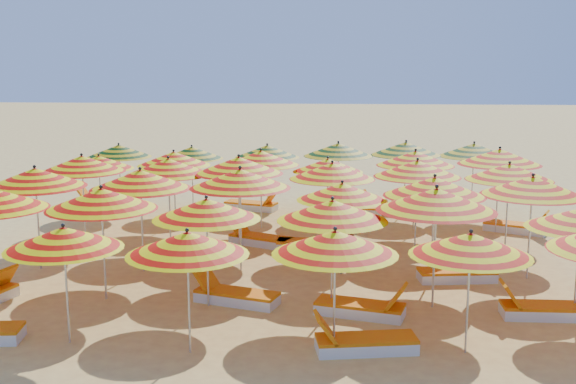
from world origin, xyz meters
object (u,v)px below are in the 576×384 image
object	(u,v)px
umbrella_33	(338,150)
lounger_11	(252,205)
umbrella_19	(168,167)
umbrella_18	(82,164)
umbrella_2	(187,243)
umbrella_34	(406,149)
lounger_9	(517,227)
beachgoer_b	(348,208)
umbrella_25	(174,159)
umbrella_10	(436,200)
umbrella_3	(335,242)
umbrella_1	(64,238)
lounger_6	(459,274)
umbrella_30	(119,151)
lounger_13	(386,209)
umbrella_7	(101,199)
umbrella_13	(140,180)
umbrella_14	(240,179)
umbrella_17	(533,186)
umbrella_29	(500,157)
umbrella_27	(328,165)
umbrella_28	(415,158)
lounger_5	(544,310)
umbrella_32	(267,151)
umbrella_35	(474,150)
lounger_8	(312,244)
umbrella_15	(342,192)
lounger_7	(259,239)
umbrella_16	(435,187)
umbrella_20	(239,165)
umbrella_22	(417,169)
umbrella_4	(470,244)
lounger_10	(105,204)
umbrella_21	(332,171)
umbrella_26	(261,158)
umbrella_23	(509,172)
umbrella_24	(99,162)
umbrella_31	(192,153)

from	to	relation	value
umbrella_33	lounger_11	distance (m)	3.38
umbrella_19	umbrella_18	bearing A→B (deg)	178.63
umbrella_2	umbrella_34	world-z (taller)	umbrella_34
lounger_9	beachgoer_b	bearing A→B (deg)	-146.04
umbrella_25	umbrella_10	bearing A→B (deg)	-44.73
umbrella_3	umbrella_1	bearing A→B (deg)	177.66
umbrella_19	lounger_6	xyz separation A→B (m)	(7.17, -2.71, -1.93)
umbrella_30	lounger_13	distance (m)	8.76
umbrella_7	umbrella_13	distance (m)	2.02
umbrella_14	lounger_9	xyz separation A→B (m)	(7.32, 4.24, -2.02)
umbrella_17	umbrella_30	bearing A→B (deg)	149.86
lounger_6	umbrella_3	bearing A→B (deg)	-130.66
umbrella_34	umbrella_7	bearing A→B (deg)	-127.46
umbrella_18	umbrella_29	distance (m)	11.44
umbrella_27	umbrella_25	bearing A→B (deg)	177.42
umbrella_17	umbrella_30	distance (m)	13.11
umbrella_28	umbrella_29	bearing A→B (deg)	-4.24
umbrella_1	lounger_11	distance (m)	11.58
umbrella_13	lounger_6	distance (m)	7.50
umbrella_18	lounger_5	xyz separation A→B (m)	(10.77, -4.98, -1.97)
umbrella_32	umbrella_35	xyz separation A→B (m)	(6.52, -0.03, 0.11)
umbrella_14	lounger_8	size ratio (longest dim) A/B	1.52
umbrella_30	umbrella_34	distance (m)	9.18
umbrella_2	umbrella_13	world-z (taller)	umbrella_13
umbrella_15	lounger_7	xyz separation A→B (m)	(-2.17, 2.47, -1.78)
umbrella_25	lounger_7	bearing A→B (deg)	-37.36
umbrella_1	umbrella_28	size ratio (longest dim) A/B	0.86
umbrella_16	umbrella_34	world-z (taller)	umbrella_16
umbrella_1	umbrella_27	bearing A→B (deg)	63.73
umbrella_19	umbrella_28	world-z (taller)	umbrella_19
umbrella_10	beachgoer_b	xyz separation A→B (m)	(-1.64, 5.72, -1.41)
umbrella_18	umbrella_20	size ratio (longest dim) A/B	1.20
umbrella_32	lounger_5	xyz separation A→B (m)	(6.28, -9.38, -1.78)
umbrella_22	lounger_7	distance (m)	4.53
umbrella_18	umbrella_32	size ratio (longest dim) A/B	1.35
umbrella_18	umbrella_27	size ratio (longest dim) A/B	1.26
umbrella_27	umbrella_15	bearing A→B (deg)	-84.68
umbrella_4	lounger_10	bearing A→B (deg)	131.81
umbrella_28	umbrella_33	distance (m)	3.00
umbrella_27	lounger_11	world-z (taller)	umbrella_27
umbrella_18	lounger_9	bearing A→B (deg)	9.27
lounger_7	umbrella_25	bearing A→B (deg)	-12.57
umbrella_21	umbrella_28	bearing A→B (deg)	45.46
umbrella_7	lounger_5	size ratio (longest dim) A/B	1.38
umbrella_18	lounger_13	distance (m)	9.52
umbrella_25	umbrella_26	xyz separation A→B (m)	(2.58, -0.19, 0.07)
umbrella_23	umbrella_24	distance (m)	11.48
umbrella_31	umbrella_34	world-z (taller)	umbrella_34
lounger_13	umbrella_33	bearing A→B (deg)	22.65
lounger_8	lounger_13	xyz separation A→B (m)	(2.17, 4.65, 0.00)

